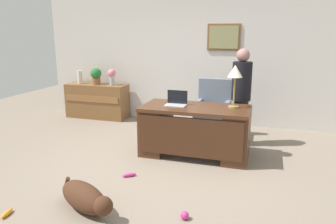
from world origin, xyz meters
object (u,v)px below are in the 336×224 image
at_px(armchair, 213,111).
at_px(desk_lamp, 235,74).
at_px(laptop, 176,102).
at_px(dog_toy_plush, 129,175).
at_px(vase_empty, 80,77).
at_px(vase_with_flowers, 112,75).
at_px(dog_toy_ball, 185,215).
at_px(dog_toy_bone, 7,213).
at_px(credenza, 97,101).
at_px(desk, 195,130).
at_px(potted_plant, 96,75).
at_px(person_standing, 241,97).
at_px(dog_lying, 85,198).

xyz_separation_m(armchair, desk_lamp, (0.45, -0.89, 0.81)).
bearing_deg(laptop, desk_lamp, 6.94).
bearing_deg(dog_toy_plush, vase_empty, 131.68).
height_order(vase_with_flowers, dog_toy_plush, vase_with_flowers).
relative_size(armchair, laptop, 3.30).
bearing_deg(dog_toy_ball, dog_toy_bone, -164.81).
height_order(laptop, dog_toy_ball, laptop).
height_order(armchair, vase_with_flowers, vase_with_flowers).
bearing_deg(laptop, credenza, 145.22).
xyz_separation_m(credenza, dog_toy_plush, (1.96, -2.66, -0.35)).
xyz_separation_m(desk, vase_empty, (-3.03, 1.64, 0.48)).
bearing_deg(vase_with_flowers, armchair, -14.65).
xyz_separation_m(desk_lamp, potted_plant, (-3.17, 1.50, -0.33)).
bearing_deg(dog_toy_ball, armchair, 94.01).
relative_size(person_standing, dog_toy_bone, 8.70).
distance_m(credenza, vase_empty, 0.66).
height_order(vase_empty, dog_toy_ball, vase_empty).
xyz_separation_m(desk, potted_plant, (-2.61, 1.64, 0.54)).
xyz_separation_m(vase_empty, potted_plant, (0.42, 0.00, 0.06)).
bearing_deg(vase_empty, dog_lying, -57.65).
distance_m(person_standing, potted_plant, 3.36).
xyz_separation_m(vase_with_flowers, potted_plant, (-0.39, 0.00, -0.01)).
relative_size(laptop, vase_with_flowers, 0.92).
height_order(desk_lamp, vase_empty, desk_lamp).
xyz_separation_m(vase_empty, dog_toy_ball, (3.34, -3.43, -0.86)).
height_order(laptop, vase_empty, vase_empty).
bearing_deg(desk, dog_toy_bone, -123.50).
height_order(person_standing, dog_toy_bone, person_standing).
distance_m(armchair, dog_toy_ball, 2.86).
xyz_separation_m(credenza, dog_lying, (1.86, -3.58, -0.23)).
xyz_separation_m(vase_with_flowers, dog_toy_bone, (0.72, -3.92, -0.95)).
height_order(armchair, dog_lying, armchair).
distance_m(credenza, dog_toy_plush, 3.33).
relative_size(person_standing, vase_empty, 5.74).
bearing_deg(credenza, desk, -32.05).
bearing_deg(dog_toy_plush, desk, 57.35).
distance_m(person_standing, vase_with_flowers, 2.99).
relative_size(desk, desk_lamp, 2.56).
xyz_separation_m(laptop, potted_plant, (-2.31, 1.60, 0.12)).
height_order(desk_lamp, dog_toy_plush, desk_lamp).
xyz_separation_m(dog_toy_ball, dog_toy_plush, (-0.96, 0.76, -0.02)).
xyz_separation_m(armchair, dog_lying, (-0.87, -2.97, -0.32)).
distance_m(person_standing, dog_lying, 3.08).
bearing_deg(potted_plant, armchair, -12.64).
xyz_separation_m(potted_plant, dog_toy_ball, (2.92, -3.43, -0.91)).
relative_size(vase_empty, dog_toy_ball, 3.17).
distance_m(desk_lamp, potted_plant, 3.52).
distance_m(credenza, potted_plant, 0.58).
xyz_separation_m(desk, dog_lying, (-0.76, -1.94, -0.27)).
relative_size(potted_plant, dog_toy_plush, 1.92).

